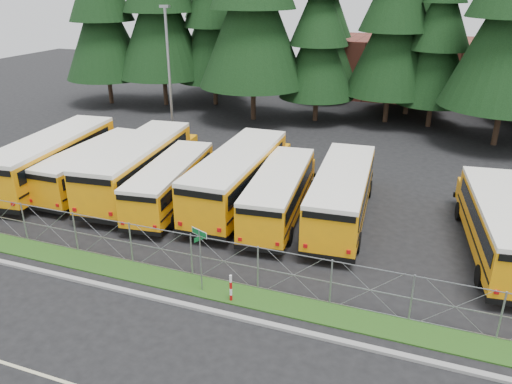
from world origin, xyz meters
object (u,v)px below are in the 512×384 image
bus_3 (173,183)px  bus_4 (240,177)px  bus_2 (141,166)px  bus_5 (281,194)px  bus_6 (342,195)px  bus_0 (58,159)px  street_sign (200,247)px  striped_bollard (231,288)px  bus_east (498,227)px  bus_1 (98,167)px  light_standard (169,72)px

bus_3 → bus_4: size_ratio=0.83×
bus_2 → bus_5: 8.89m
bus_6 → bus_3: bearing=-176.3°
bus_0 → bus_5: (14.36, 0.18, -0.24)m
bus_4 → bus_6: size_ratio=1.07×
bus_0 → street_sign: bus_0 is taller
striped_bollard → bus_east: bearing=37.8°
bus_5 → street_sign: street_sign is taller
street_sign → bus_5: bearing=83.8°
bus_2 → bus_6: size_ratio=1.08×
bus_0 → bus_6: size_ratio=1.09×
bus_3 → bus_east: size_ratio=0.93×
bus_1 → striped_bollard: 14.65m
bus_0 → bus_3: size_ratio=1.22×
striped_bollard → light_standard: (-12.22, 17.44, 4.90)m
street_sign → bus_1: bearing=143.9°
bus_4 → striped_bollard: size_ratio=9.82×
bus_5 → bus_4: bearing=155.4°
bus_1 → striped_bollard: bus_1 is taller
street_sign → light_standard: (-10.82, 17.19, 3.47)m
bus_2 → striped_bollard: 12.78m
bus_2 → bus_0: bearing=-178.5°
bus_0 → bus_east: bus_0 is taller
street_sign → striped_bollard: size_ratio=2.34×
bus_1 → bus_4: size_ratio=0.86×
bus_1 → street_sign: 13.36m
bus_0 → striped_bollard: 16.89m
bus_5 → street_sign: bearing=-101.8°
bus_3 → bus_5: size_ratio=0.97×
bus_2 → bus_3: 2.98m
bus_east → street_sign: 13.62m
bus_2 → bus_3: (2.76, -1.10, -0.27)m
bus_5 → light_standard: 15.55m
bus_5 → bus_6: size_ratio=0.92×
bus_2 → bus_east: size_ratio=1.12×
bus_3 → bus_1: bearing=166.5°
bus_2 → bus_east: bus_2 is taller
street_sign → bus_0: bearing=150.6°
bus_0 → bus_4: size_ratio=1.01×
bus_5 → bus_6: 3.23m
bus_1 → bus_east: 22.15m
bus_2 → street_sign: 11.58m
bus_1 → light_standard: bearing=90.0°
bus_0 → bus_4: 11.73m
bus_4 → light_standard: 12.97m
bus_1 → bus_5: 11.63m
bus_0 → bus_east: (24.88, -0.15, -0.18)m
bus_4 → bus_east: bus_4 is taller
bus_1 → bus_6: (14.78, 0.64, 0.12)m
light_standard → bus_2: bearing=-72.4°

